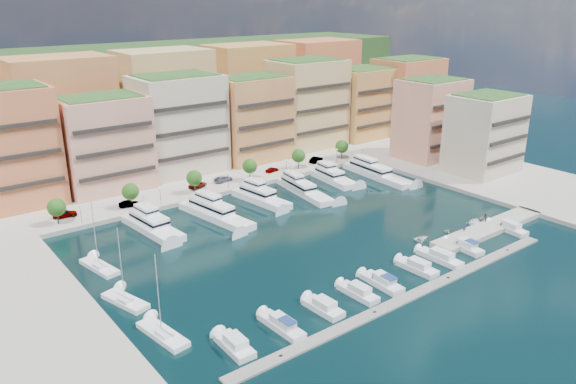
% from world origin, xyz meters
% --- Properties ---
extents(ground, '(400.00, 400.00, 0.00)m').
position_xyz_m(ground, '(0.00, 0.00, 0.00)').
color(ground, black).
rests_on(ground, ground).
extents(north_quay, '(220.00, 64.00, 2.00)m').
position_xyz_m(north_quay, '(0.00, 62.00, 0.00)').
color(north_quay, '#9E998E').
rests_on(north_quay, ground).
extents(east_quay, '(34.00, 76.00, 2.00)m').
position_xyz_m(east_quay, '(62.00, -8.00, 0.00)').
color(east_quay, '#9E998E').
rests_on(east_quay, ground).
extents(hillside, '(240.00, 40.00, 58.00)m').
position_xyz_m(hillside, '(0.00, 110.00, 0.00)').
color(hillside, '#193917').
rests_on(hillside, ground).
extents(south_pontoon, '(72.00, 2.20, 0.35)m').
position_xyz_m(south_pontoon, '(-3.00, -30.00, 0.00)').
color(south_pontoon, gray).
rests_on(south_pontoon, ground).
extents(finger_pier, '(32.00, 5.00, 2.00)m').
position_xyz_m(finger_pier, '(30.00, -22.00, 0.00)').
color(finger_pier, '#9E998E').
rests_on(finger_pier, ground).
extents(apartment_1, '(20.00, 16.50, 26.80)m').
position_xyz_m(apartment_1, '(-44.00, 51.99, 14.31)').
color(apartment_1, '#D37746').
rests_on(apartment_1, north_quay).
extents(apartment_2, '(20.00, 15.50, 22.80)m').
position_xyz_m(apartment_2, '(-23.00, 49.99, 12.31)').
color(apartment_2, '#F3A687').
rests_on(apartment_2, north_quay).
extents(apartment_3, '(22.00, 16.50, 25.80)m').
position_xyz_m(apartment_3, '(-2.00, 51.99, 13.81)').
color(apartment_3, beige).
rests_on(apartment_3, north_quay).
extents(apartment_4, '(20.00, 15.50, 23.80)m').
position_xyz_m(apartment_4, '(20.00, 49.99, 12.81)').
color(apartment_4, '#E1A054').
rests_on(apartment_4, north_quay).
extents(apartment_5, '(22.00, 16.50, 26.80)m').
position_xyz_m(apartment_5, '(42.00, 51.99, 14.31)').
color(apartment_5, tan).
rests_on(apartment_5, north_quay).
extents(apartment_6, '(20.00, 15.50, 22.80)m').
position_xyz_m(apartment_6, '(64.00, 49.99, 12.31)').
color(apartment_6, '#BF9146').
rests_on(apartment_6, north_quay).
extents(apartment_7, '(22.00, 16.50, 24.80)m').
position_xyz_m(apartment_7, '(84.00, 47.99, 13.31)').
color(apartment_7, '#D37746').
rests_on(apartment_7, north_quay).
extents(apartment_east_a, '(18.00, 14.50, 22.80)m').
position_xyz_m(apartment_east_a, '(62.00, 19.99, 12.31)').
color(apartment_east_a, '#F3A687').
rests_on(apartment_east_a, east_quay).
extents(apartment_east_b, '(18.00, 14.50, 20.80)m').
position_xyz_m(apartment_east_b, '(62.00, 1.99, 11.31)').
color(apartment_east_b, beige).
rests_on(apartment_east_b, east_quay).
extents(backblock_1, '(26.00, 18.00, 30.00)m').
position_xyz_m(backblock_1, '(-25.00, 74.00, 16.00)').
color(backblock_1, '#E1A054').
rests_on(backblock_1, north_quay).
extents(backblock_2, '(26.00, 18.00, 30.00)m').
position_xyz_m(backblock_2, '(5.00, 74.00, 16.00)').
color(backblock_2, tan).
rests_on(backblock_2, north_quay).
extents(backblock_3, '(26.00, 18.00, 30.00)m').
position_xyz_m(backblock_3, '(35.00, 74.00, 16.00)').
color(backblock_3, '#BF9146').
rests_on(backblock_3, north_quay).
extents(backblock_4, '(26.00, 18.00, 30.00)m').
position_xyz_m(backblock_4, '(65.00, 74.00, 16.00)').
color(backblock_4, '#D37746').
rests_on(backblock_4, north_quay).
extents(tree_0, '(3.80, 3.80, 5.65)m').
position_xyz_m(tree_0, '(-40.00, 33.50, 4.74)').
color(tree_0, '#473323').
rests_on(tree_0, north_quay).
extents(tree_1, '(3.80, 3.80, 5.65)m').
position_xyz_m(tree_1, '(-24.00, 33.50, 4.74)').
color(tree_1, '#473323').
rests_on(tree_1, north_quay).
extents(tree_2, '(3.80, 3.80, 5.65)m').
position_xyz_m(tree_2, '(-8.00, 33.50, 4.74)').
color(tree_2, '#473323').
rests_on(tree_2, north_quay).
extents(tree_3, '(3.80, 3.80, 5.65)m').
position_xyz_m(tree_3, '(8.00, 33.50, 4.74)').
color(tree_3, '#473323').
rests_on(tree_3, north_quay).
extents(tree_4, '(3.80, 3.80, 5.65)m').
position_xyz_m(tree_4, '(24.00, 33.50, 4.74)').
color(tree_4, '#473323').
rests_on(tree_4, north_quay).
extents(tree_5, '(3.80, 3.80, 5.65)m').
position_xyz_m(tree_5, '(40.00, 33.50, 4.74)').
color(tree_5, '#473323').
rests_on(tree_5, north_quay).
extents(lamppost_0, '(0.30, 0.30, 4.20)m').
position_xyz_m(lamppost_0, '(-36.00, 31.20, 3.83)').
color(lamppost_0, black).
rests_on(lamppost_0, north_quay).
extents(lamppost_1, '(0.30, 0.30, 4.20)m').
position_xyz_m(lamppost_1, '(-18.00, 31.20, 3.83)').
color(lamppost_1, black).
rests_on(lamppost_1, north_quay).
extents(lamppost_2, '(0.30, 0.30, 4.20)m').
position_xyz_m(lamppost_2, '(0.00, 31.20, 3.83)').
color(lamppost_2, black).
rests_on(lamppost_2, north_quay).
extents(lamppost_3, '(0.30, 0.30, 4.20)m').
position_xyz_m(lamppost_3, '(18.00, 31.20, 3.83)').
color(lamppost_3, black).
rests_on(lamppost_3, north_quay).
extents(lamppost_4, '(0.30, 0.30, 4.20)m').
position_xyz_m(lamppost_4, '(36.00, 31.20, 3.83)').
color(lamppost_4, black).
rests_on(lamppost_4, north_quay).
extents(yacht_1, '(6.52, 18.32, 7.30)m').
position_xyz_m(yacht_1, '(-25.22, 20.74, 1.09)').
color(yacht_1, white).
rests_on(yacht_1, ground).
extents(yacht_2, '(7.36, 21.92, 7.30)m').
position_xyz_m(yacht_2, '(-11.32, 19.14, 1.21)').
color(yacht_2, white).
rests_on(yacht_2, ground).
extents(yacht_3, '(6.27, 17.14, 7.30)m').
position_xyz_m(yacht_3, '(2.46, 21.33, 1.21)').
color(yacht_3, white).
rests_on(yacht_3, ground).
extents(yacht_4, '(7.02, 21.02, 7.30)m').
position_xyz_m(yacht_4, '(14.02, 19.49, 1.09)').
color(yacht_4, white).
rests_on(yacht_4, ground).
extents(yacht_5, '(6.20, 15.51, 7.30)m').
position_xyz_m(yacht_5, '(26.18, 22.09, 1.21)').
color(yacht_5, white).
rests_on(yacht_5, ground).
extents(yacht_6, '(6.27, 23.68, 7.30)m').
position_xyz_m(yacht_6, '(37.92, 18.28, 1.21)').
color(yacht_6, white).
rests_on(yacht_6, ground).
extents(cruiser_0, '(3.02, 7.20, 2.55)m').
position_xyz_m(cruiser_0, '(-33.83, -24.58, 0.55)').
color(cruiser_0, white).
rests_on(cruiser_0, ground).
extents(cruiser_1, '(2.70, 8.76, 2.66)m').
position_xyz_m(cruiser_1, '(-25.75, -24.62, 0.57)').
color(cruiser_1, white).
rests_on(cruiser_1, ground).
extents(cruiser_2, '(3.08, 7.23, 2.55)m').
position_xyz_m(cruiser_2, '(-17.62, -24.58, 0.55)').
color(cruiser_2, white).
rests_on(cruiser_2, ground).
extents(cruiser_3, '(2.63, 7.67, 2.55)m').
position_xyz_m(cruiser_3, '(-10.14, -24.58, 0.55)').
color(cruiser_3, white).
rests_on(cruiser_3, ground).
extents(cruiser_4, '(3.05, 8.23, 2.66)m').
position_xyz_m(cruiser_4, '(-4.55, -24.61, 0.57)').
color(cruiser_4, white).
rests_on(cruiser_4, ground).
extents(cruiser_5, '(3.03, 7.86, 2.55)m').
position_xyz_m(cruiser_5, '(4.41, -24.58, 0.55)').
color(cruiser_5, white).
rests_on(cruiser_5, ground).
extents(cruiser_6, '(2.71, 9.00, 2.55)m').
position_xyz_m(cruiser_6, '(10.75, -24.60, 0.55)').
color(cruiser_6, white).
rests_on(cruiser_6, ground).
extents(cruiser_7, '(3.22, 7.67, 2.66)m').
position_xyz_m(cruiser_7, '(18.34, -24.60, 0.57)').
color(cruiser_7, white).
rests_on(cruiser_7, ground).
extents(cruiser_9, '(3.39, 8.19, 2.55)m').
position_xyz_m(cruiser_9, '(33.22, -24.59, 0.55)').
color(cruiser_9, white).
rests_on(cruiser_9, ground).
extents(sailboat_1, '(5.04, 9.23, 13.20)m').
position_xyz_m(sailboat_1, '(-40.94, -3.71, 0.31)').
color(sailboat_1, white).
rests_on(sailboat_1, ground).
extents(sailboat_2, '(4.33, 9.71, 13.20)m').
position_xyz_m(sailboat_2, '(-39.96, 10.36, 0.31)').
color(sailboat_2, white).
rests_on(sailboat_2, ground).
extents(sailboat_0, '(4.14, 9.96, 13.20)m').
position_xyz_m(sailboat_0, '(-40.35, -15.80, 0.31)').
color(sailboat_0, white).
rests_on(sailboat_0, ground).
extents(tender_1, '(1.72, 1.56, 0.79)m').
position_xyz_m(tender_1, '(22.42, -17.23, 0.40)').
color(tender_1, beige).
rests_on(tender_1, ground).
extents(tender_0, '(3.68, 2.81, 0.71)m').
position_xyz_m(tender_0, '(15.29, -16.55, 0.35)').
color(tender_0, white).
rests_on(tender_0, ground).
extents(tender_2, '(5.06, 4.30, 0.89)m').
position_xyz_m(tender_2, '(30.85, -18.00, 0.45)').
color(tender_2, white).
rests_on(tender_2, ground).
extents(tender_3, '(1.76, 1.58, 0.83)m').
position_xyz_m(tender_3, '(33.99, -17.54, 0.42)').
color(tender_3, '#BFBA92').
rests_on(tender_3, ground).
extents(car_0, '(5.30, 2.93, 1.70)m').
position_xyz_m(car_0, '(-37.74, 36.73, 1.85)').
color(car_0, gray).
rests_on(car_0, north_quay).
extents(car_1, '(4.66, 2.63, 1.45)m').
position_xyz_m(car_1, '(-24.40, 34.15, 1.73)').
color(car_1, gray).
rests_on(car_1, north_quay).
extents(car_2, '(5.62, 3.95, 1.42)m').
position_xyz_m(car_2, '(-5.46, 36.57, 1.71)').
color(car_2, gray).
rests_on(car_2, north_quay).
extents(car_3, '(5.56, 2.95, 1.53)m').
position_xyz_m(car_3, '(1.87, 36.67, 1.77)').
color(car_3, gray).
rests_on(car_3, north_quay).
extents(car_4, '(4.15, 2.16, 1.35)m').
position_xyz_m(car_4, '(16.64, 35.70, 1.68)').
color(car_4, gray).
rests_on(car_4, north_quay).
extents(car_5, '(5.37, 3.37, 1.67)m').
position_xyz_m(car_5, '(31.99, 35.45, 1.83)').
color(car_5, gray).
rests_on(car_5, north_quay).
extents(person_0, '(0.69, 0.66, 1.59)m').
position_xyz_m(person_0, '(23.61, -20.45, 1.79)').
color(person_0, '#292A52').
rests_on(person_0, finger_pier).
extents(person_1, '(1.13, 1.08, 1.84)m').
position_xyz_m(person_1, '(31.35, -20.00, 1.92)').
color(person_1, '#472D2A').
rests_on(person_1, finger_pier).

